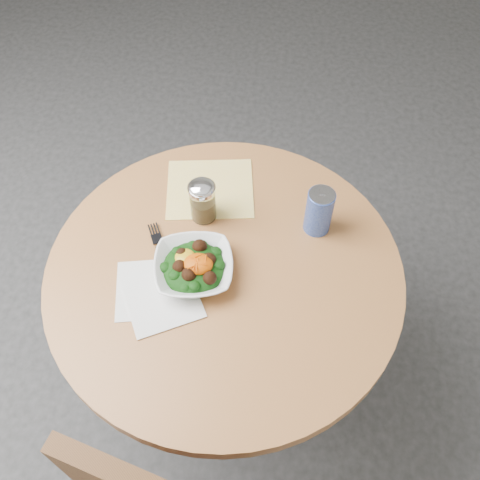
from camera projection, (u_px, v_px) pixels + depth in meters
The scene contains 8 objects.
ground at pixel (229, 380), 1.95m from camera, with size 6.00×6.00×0.00m, color #29292B.
table at pixel (226, 306), 1.50m from camera, with size 0.90×0.90×0.75m.
cloth_napkin at pixel (210, 189), 1.49m from camera, with size 0.24×0.22×0.00m, color yellow.
paper_napkins at pixel (157, 294), 1.29m from camera, with size 0.25×0.24×0.00m.
salad_bowl at pixel (194, 267), 1.31m from camera, with size 0.23×0.23×0.07m.
fork at pixel (161, 253), 1.36m from camera, with size 0.11×0.20×0.00m.
spice_shaker at pixel (203, 201), 1.39m from camera, with size 0.07×0.07×0.13m.
beverage_can at pixel (319, 211), 1.36m from camera, with size 0.07×0.07×0.14m.
Camera 1 is at (0.13, -0.72, 1.87)m, focal length 40.00 mm.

